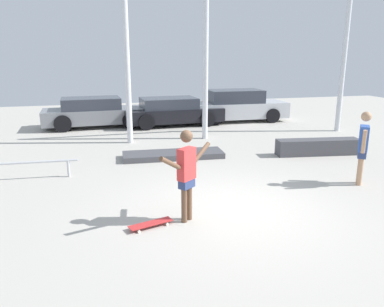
{
  "coord_description": "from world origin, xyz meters",
  "views": [
    {
      "loc": [
        -2.56,
        -6.6,
        3.03
      ],
      "look_at": [
        -0.4,
        1.63,
        0.78
      ],
      "focal_mm": 35.0,
      "sensor_mm": 36.0,
      "label": 1
    }
  ],
  "objects_px": {
    "grind_box": "(318,147)",
    "parked_car_grey": "(95,112)",
    "skateboard": "(151,224)",
    "parked_car_silver": "(237,106)",
    "parked_car_black": "(172,112)",
    "skateboarder": "(187,170)",
    "bystander": "(363,145)",
    "manual_pad": "(173,155)",
    "grind_rail": "(22,165)"
  },
  "relations": [
    {
      "from": "grind_box",
      "to": "parked_car_grey",
      "type": "relative_size",
      "value": 0.58
    },
    {
      "from": "grind_box",
      "to": "skateboard",
      "type": "bearing_deg",
      "value": -147.23
    },
    {
      "from": "parked_car_silver",
      "to": "parked_car_black",
      "type": "bearing_deg",
      "value": -173.97
    },
    {
      "from": "parked_car_grey",
      "to": "parked_car_silver",
      "type": "xyz_separation_m",
      "value": [
        6.49,
        -0.17,
        0.08
      ]
    },
    {
      "from": "grind_box",
      "to": "parked_car_silver",
      "type": "bearing_deg",
      "value": 91.67
    },
    {
      "from": "skateboarder",
      "to": "parked_car_silver",
      "type": "bearing_deg",
      "value": 25.68
    },
    {
      "from": "skateboarder",
      "to": "bystander",
      "type": "bearing_deg",
      "value": -26.34
    },
    {
      "from": "grind_box",
      "to": "bystander",
      "type": "height_order",
      "value": "bystander"
    },
    {
      "from": "manual_pad",
      "to": "skateboarder",
      "type": "bearing_deg",
      "value": -98.68
    },
    {
      "from": "grind_box",
      "to": "parked_car_black",
      "type": "height_order",
      "value": "parked_car_black"
    },
    {
      "from": "skateboard",
      "to": "parked_car_black",
      "type": "relative_size",
      "value": 0.19
    },
    {
      "from": "grind_box",
      "to": "bystander",
      "type": "relative_size",
      "value": 1.48
    },
    {
      "from": "grind_rail",
      "to": "parked_car_silver",
      "type": "bearing_deg",
      "value": 38.82
    },
    {
      "from": "skateboard",
      "to": "parked_car_silver",
      "type": "xyz_separation_m",
      "value": [
        5.64,
        10.19,
        0.64
      ]
    },
    {
      "from": "manual_pad",
      "to": "bystander",
      "type": "height_order",
      "value": "bystander"
    },
    {
      "from": "skateboard",
      "to": "grind_rail",
      "type": "relative_size",
      "value": 0.31
    },
    {
      "from": "manual_pad",
      "to": "parked_car_black",
      "type": "relative_size",
      "value": 0.69
    },
    {
      "from": "skateboarder",
      "to": "parked_car_silver",
      "type": "relative_size",
      "value": 0.38
    },
    {
      "from": "parked_car_grey",
      "to": "parked_car_silver",
      "type": "bearing_deg",
      "value": -3.86
    },
    {
      "from": "grind_box",
      "to": "grind_rail",
      "type": "bearing_deg",
      "value": -178.16
    },
    {
      "from": "grind_box",
      "to": "parked_car_black",
      "type": "bearing_deg",
      "value": 118.62
    },
    {
      "from": "grind_rail",
      "to": "parked_car_black",
      "type": "bearing_deg",
      "value": 51.48
    },
    {
      "from": "grind_box",
      "to": "manual_pad",
      "type": "distance_m",
      "value": 4.53
    },
    {
      "from": "grind_rail",
      "to": "bystander",
      "type": "distance_m",
      "value": 8.31
    },
    {
      "from": "manual_pad",
      "to": "parked_car_black",
      "type": "height_order",
      "value": "parked_car_black"
    },
    {
      "from": "grind_rail",
      "to": "parked_car_black",
      "type": "relative_size",
      "value": 0.61
    },
    {
      "from": "skateboarder",
      "to": "grind_rail",
      "type": "bearing_deg",
      "value": 96.95
    },
    {
      "from": "skateboard",
      "to": "manual_pad",
      "type": "height_order",
      "value": "manual_pad"
    },
    {
      "from": "grind_rail",
      "to": "bystander",
      "type": "relative_size",
      "value": 1.53
    },
    {
      "from": "manual_pad",
      "to": "parked_car_black",
      "type": "xyz_separation_m",
      "value": [
        1.07,
        5.39,
        0.52
      ]
    },
    {
      "from": "grind_rail",
      "to": "parked_car_black",
      "type": "distance_m",
      "value": 8.27
    },
    {
      "from": "skateboarder",
      "to": "grind_box",
      "type": "height_order",
      "value": "skateboarder"
    },
    {
      "from": "skateboard",
      "to": "parked_car_grey",
      "type": "relative_size",
      "value": 0.19
    },
    {
      "from": "grind_box",
      "to": "parked_car_black",
      "type": "distance_m",
      "value": 7.07
    },
    {
      "from": "grind_rail",
      "to": "grind_box",
      "type": "bearing_deg",
      "value": 1.84
    },
    {
      "from": "skateboarder",
      "to": "parked_car_grey",
      "type": "bearing_deg",
      "value": 60.36
    },
    {
      "from": "skateboarder",
      "to": "parked_car_silver",
      "type": "height_order",
      "value": "skateboarder"
    },
    {
      "from": "skateboarder",
      "to": "skateboard",
      "type": "relative_size",
      "value": 2.05
    },
    {
      "from": "grind_box",
      "to": "bystander",
      "type": "distance_m",
      "value": 2.86
    },
    {
      "from": "manual_pad",
      "to": "parked_car_silver",
      "type": "relative_size",
      "value": 0.67
    },
    {
      "from": "parked_car_grey",
      "to": "grind_rail",
      "type": "bearing_deg",
      "value": -107.42
    },
    {
      "from": "grind_rail",
      "to": "manual_pad",
      "type": "bearing_deg",
      "value": 14.84
    },
    {
      "from": "grind_box",
      "to": "bystander",
      "type": "xyz_separation_m",
      "value": [
        -0.6,
        -2.7,
        0.74
      ]
    },
    {
      "from": "grind_box",
      "to": "parked_car_black",
      "type": "relative_size",
      "value": 0.59
    },
    {
      "from": "skateboard",
      "to": "manual_pad",
      "type": "xyz_separation_m",
      "value": [
        1.38,
        4.56,
        0.02
      ]
    },
    {
      "from": "skateboarder",
      "to": "parked_car_silver",
      "type": "xyz_separation_m",
      "value": [
        4.95,
        10.09,
        -0.29
      ]
    },
    {
      "from": "skateboard",
      "to": "parked_car_grey",
      "type": "xyz_separation_m",
      "value": [
        -0.85,
        10.36,
        0.56
      ]
    },
    {
      "from": "skateboarder",
      "to": "grind_rail",
      "type": "relative_size",
      "value": 0.65
    },
    {
      "from": "grind_box",
      "to": "grind_rail",
      "type": "relative_size",
      "value": 0.97
    },
    {
      "from": "skateboarder",
      "to": "parked_car_black",
      "type": "relative_size",
      "value": 0.4
    }
  ]
}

